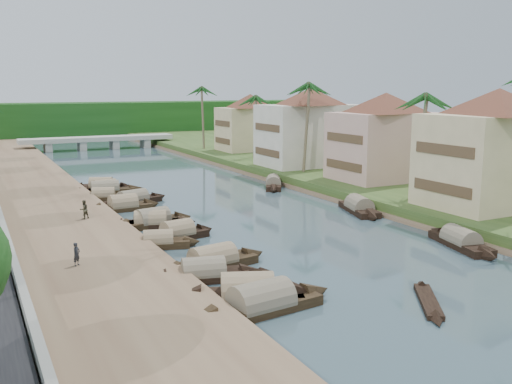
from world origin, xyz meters
name	(u,v)px	position (x,y,z in m)	size (l,w,h in m)	color
ground	(295,238)	(0.00, 0.00, 0.00)	(220.00, 220.00, 0.00)	#374C53
left_bank	(43,205)	(-16.00, 20.00, 0.40)	(10.00, 180.00, 0.80)	brown
right_bank	(345,177)	(19.00, 20.00, 0.60)	(16.00, 180.00, 1.20)	#2D451B
treeline	(72,120)	(0.00, 100.00, 4.00)	(120.00, 14.00, 8.00)	#143E11
bridge	(98,140)	(0.00, 72.00, 1.72)	(28.00, 4.00, 2.40)	#A3A49A
building_near	(495,147)	(18.99, -2.00, 6.38)	(14.85, 14.85, 10.20)	beige
building_mid	(385,135)	(19.99, 14.00, 6.13)	(14.11, 14.11, 9.70)	#C9A08E
building_far	(310,126)	(18.99, 28.00, 6.38)	(15.59, 15.59, 10.20)	silver
building_distant	(250,122)	(19.99, 48.00, 5.88)	(12.62, 12.62, 9.20)	beige
sampan_0	(261,304)	(-9.15, -11.89, 0.42)	(9.45, 2.97, 2.42)	black
sampan_1	(247,295)	(-9.18, -10.32, 0.42)	(8.50, 4.97, 2.46)	black
sampan_2	(213,262)	(-8.54, -3.98, 0.42)	(8.52, 3.09, 2.21)	black
sampan_3	(204,274)	(-9.98, -5.98, 0.41)	(7.68, 3.27, 2.05)	black
sampan_4	(158,242)	(-10.24, 2.18, 0.40)	(6.35, 3.05, 1.83)	black
sampan_5	(178,234)	(-8.20, 3.84, 0.41)	(6.80, 2.90, 2.13)	black
sampan_6	(153,221)	(-8.68, 8.71, 0.42)	(7.85, 3.07, 2.28)	black
sampan_7	(150,223)	(-8.98, 8.36, 0.41)	(7.80, 3.74, 2.06)	black
sampan_8	(123,206)	(-9.33, 16.02, 0.42)	(7.39, 2.18, 2.27)	black
sampan_9	(133,200)	(-7.73, 18.49, 0.41)	(8.25, 4.13, 2.09)	black
sampan_10	(104,196)	(-9.91, 21.88, 0.41)	(6.76, 3.25, 1.88)	black
sampan_11	(105,189)	(-8.75, 26.32, 0.41)	(7.13, 2.77, 2.03)	black
sampan_12	(105,190)	(-8.94, 25.56, 0.41)	(8.74, 2.45, 2.07)	black
sampan_13	(101,186)	(-8.80, 28.19, 0.41)	(7.32, 4.45, 2.04)	black
sampan_14	(461,242)	(9.44, -7.64, 0.41)	(3.55, 8.64, 2.08)	black
sampan_15	(359,208)	(10.04, 5.21, 0.42)	(3.96, 8.62, 2.26)	black
sampan_16	(273,184)	(9.35, 20.59, 0.41)	(5.26, 8.01, 2.04)	black
canoe_0	(428,302)	(-0.59, -14.92, 0.10)	(4.44, 5.95, 0.87)	black
canoe_1	(235,276)	(-8.05, -6.36, 0.10)	(5.07, 1.31, 0.81)	black
canoe_2	(125,204)	(-8.61, 18.25, 0.10)	(5.57, 2.53, 0.81)	black
palm_1	(421,98)	(16.00, 4.20, 10.47)	(3.20, 3.20, 11.03)	brown
palm_2	(306,87)	(15.00, 22.89, 11.56)	(3.20, 3.20, 12.17)	brown
palm_3	(254,98)	(16.00, 38.58, 9.88)	(3.20, 3.20, 10.43)	brown
palm_7	(203,89)	(14.00, 53.85, 11.12)	(3.20, 3.20, 11.72)	brown
tree_6	(331,126)	(24.00, 30.37, 6.15)	(4.92, 4.92, 7.06)	#413225
person_near	(77,254)	(-16.66, -2.08, 1.52)	(0.52, 0.34, 1.43)	#24262B
person_far	(84,209)	(-13.89, 10.57, 1.58)	(0.76, 0.59, 1.57)	#3A3928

